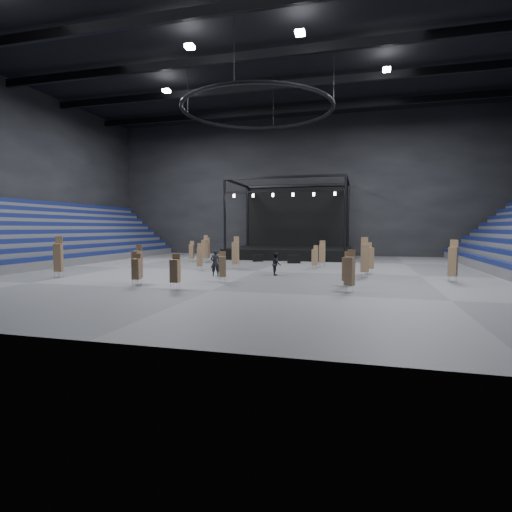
% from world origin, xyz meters
% --- Properties ---
extents(floor, '(50.00, 50.00, 0.00)m').
position_xyz_m(floor, '(0.00, 0.00, 0.00)').
color(floor, '#535356').
rests_on(floor, ground).
extents(ceiling, '(50.00, 42.00, 0.20)m').
position_xyz_m(ceiling, '(0.00, 0.00, 18.00)').
color(ceiling, black).
rests_on(ceiling, wall_back).
extents(wall_back, '(50.00, 0.20, 18.00)m').
position_xyz_m(wall_back, '(0.00, 21.00, 9.00)').
color(wall_back, black).
rests_on(wall_back, ground).
extents(wall_front, '(50.00, 0.20, 18.00)m').
position_xyz_m(wall_front, '(0.00, -21.00, 9.00)').
color(wall_front, black).
rests_on(wall_front, ground).
extents(wall_left, '(0.20, 42.00, 18.00)m').
position_xyz_m(wall_left, '(-25.00, 0.00, 9.00)').
color(wall_left, black).
rests_on(wall_left, ground).
extents(bleachers_left, '(7.20, 40.00, 6.40)m').
position_xyz_m(bleachers_left, '(-22.94, 0.00, 1.73)').
color(bleachers_left, '#4E4E50').
rests_on(bleachers_left, floor).
extents(stage, '(14.00, 10.00, 9.20)m').
position_xyz_m(stage, '(0.00, 16.24, 1.45)').
color(stage, black).
rests_on(stage, floor).
extents(truss_ring, '(12.30, 12.30, 5.15)m').
position_xyz_m(truss_ring, '(-0.00, 0.00, 13.00)').
color(truss_ring, black).
rests_on(truss_ring, ceiling).
extents(roof_girders, '(49.00, 30.35, 0.70)m').
position_xyz_m(roof_girders, '(0.00, -0.00, 17.20)').
color(roof_girders, black).
rests_on(roof_girders, ceiling).
extents(floodlights, '(28.60, 16.60, 0.25)m').
position_xyz_m(floodlights, '(0.00, -4.00, 16.60)').
color(floodlights, white).
rests_on(floodlights, roof_girders).
extents(flight_case_left, '(1.20, 0.94, 0.72)m').
position_xyz_m(flight_case_left, '(-2.36, 9.35, 0.36)').
color(flight_case_left, black).
rests_on(flight_case_left, floor).
extents(flight_case_mid, '(1.39, 1.01, 0.84)m').
position_xyz_m(flight_case_mid, '(1.68, 8.20, 0.42)').
color(flight_case_mid, black).
rests_on(flight_case_mid, floor).
extents(flight_case_right, '(1.18, 0.62, 0.77)m').
position_xyz_m(flight_case_right, '(3.86, 10.48, 0.39)').
color(flight_case_right, black).
rests_on(flight_case_right, floor).
extents(chair_stack_0, '(0.50, 0.50, 2.21)m').
position_xyz_m(chair_stack_0, '(-8.87, 6.90, 1.15)').
color(chair_stack_0, silver).
rests_on(chair_stack_0, floor).
extents(chair_stack_1, '(0.57, 0.57, 2.02)m').
position_xyz_m(chair_stack_1, '(-0.52, -7.00, 1.07)').
color(chair_stack_1, silver).
rests_on(chair_stack_1, floor).
extents(chair_stack_2, '(0.52, 0.52, 1.96)m').
position_xyz_m(chair_stack_2, '(-5.17, -9.75, 1.06)').
color(chair_stack_2, silver).
rests_on(chair_stack_2, floor).
extents(chair_stack_3, '(0.67, 0.67, 2.79)m').
position_xyz_m(chair_stack_3, '(14.00, -3.31, 1.42)').
color(chair_stack_3, silver).
rests_on(chair_stack_3, floor).
extents(chair_stack_4, '(0.54, 0.54, 2.42)m').
position_xyz_m(chair_stack_4, '(4.82, 4.83, 1.28)').
color(chair_stack_4, silver).
rests_on(chair_stack_4, floor).
extents(chair_stack_5, '(0.55, 0.55, 2.81)m').
position_xyz_m(chair_stack_5, '(-2.32, 1.43, 1.43)').
color(chair_stack_5, silver).
rests_on(chair_stack_5, floor).
extents(chair_stack_6, '(0.53, 0.53, 2.07)m').
position_xyz_m(chair_stack_6, '(4.39, 2.77, 1.08)').
color(chair_stack_6, silver).
rests_on(chair_stack_6, floor).
extents(chair_stack_7, '(0.60, 0.60, 2.51)m').
position_xyz_m(chair_stack_7, '(-5.47, -9.16, 1.30)').
color(chair_stack_7, silver).
rests_on(chair_stack_7, floor).
extents(chair_stack_8, '(0.67, 0.67, 2.94)m').
position_xyz_m(chair_stack_8, '(-12.76, -7.59, 1.49)').
color(chair_stack_8, silver).
rests_on(chair_stack_8, floor).
extents(chair_stack_9, '(0.58, 0.58, 2.90)m').
position_xyz_m(chair_stack_9, '(8.48, -2.18, 1.47)').
color(chair_stack_9, silver).
rests_on(chair_stack_9, floor).
extents(chair_stack_10, '(0.65, 0.65, 2.44)m').
position_xyz_m(chair_stack_10, '(8.87, 0.49, 1.27)').
color(chair_stack_10, silver).
rests_on(chair_stack_10, floor).
extents(chair_stack_11, '(0.56, 0.56, 2.13)m').
position_xyz_m(chair_stack_11, '(7.40, -7.01, 1.12)').
color(chair_stack_11, silver).
rests_on(chair_stack_11, floor).
extents(chair_stack_12, '(0.52, 0.52, 2.28)m').
position_xyz_m(chair_stack_12, '(-4.86, -0.49, 1.17)').
color(chair_stack_12, silver).
rests_on(chair_stack_12, floor).
extents(chair_stack_13, '(0.58, 0.58, 2.35)m').
position_xyz_m(chair_stack_13, '(7.63, -9.07, 1.21)').
color(chair_stack_13, silver).
rests_on(chair_stack_13, floor).
extents(chair_stack_14, '(0.60, 0.60, 2.81)m').
position_xyz_m(chair_stack_14, '(-7.36, 6.77, 1.42)').
color(chair_stack_14, silver).
rests_on(chair_stack_14, floor).
extents(chair_stack_15, '(0.52, 0.52, 2.04)m').
position_xyz_m(chair_stack_15, '(-2.17, -10.54, 1.10)').
color(chair_stack_15, silver).
rests_on(chair_stack_15, floor).
extents(chair_stack_16, '(0.62, 0.62, 2.56)m').
position_xyz_m(chair_stack_16, '(-7.33, 7.48, 1.31)').
color(chair_stack_16, silver).
rests_on(chair_stack_16, floor).
extents(man_center, '(0.83, 0.72, 1.93)m').
position_xyz_m(man_center, '(-2.17, -3.95, 0.97)').
color(man_center, black).
rests_on(man_center, floor).
extents(crew_member, '(0.85, 0.98, 1.72)m').
position_xyz_m(crew_member, '(2.09, -2.32, 0.86)').
color(crew_member, black).
rests_on(crew_member, floor).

